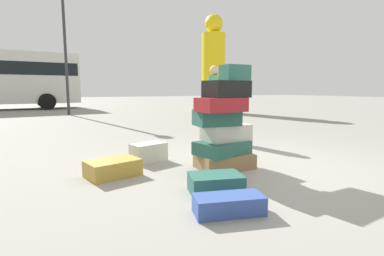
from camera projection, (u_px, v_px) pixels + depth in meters
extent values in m
plane|color=gray|center=(257.00, 167.00, 4.27)|extent=(80.00, 80.00, 0.00)
cube|color=olive|center=(224.00, 161.00, 4.23)|extent=(0.79, 0.55, 0.21)
cube|color=#26594C|center=(222.00, 148.00, 4.19)|extent=(0.83, 0.64, 0.19)
cube|color=beige|center=(226.00, 132.00, 4.26)|extent=(0.66, 0.46, 0.23)
cube|color=#26594C|center=(217.00, 118.00, 4.10)|extent=(0.64, 0.46, 0.21)
cube|color=maroon|center=(221.00, 105.00, 3.92)|extent=(0.64, 0.44, 0.19)
cube|color=black|center=(227.00, 89.00, 3.94)|extent=(0.61, 0.44, 0.23)
cube|color=#26594C|center=(235.00, 73.00, 4.37)|extent=(0.41, 0.28, 0.25)
cube|color=beige|center=(149.00, 152.00, 4.62)|extent=(0.60, 0.45, 0.29)
cube|color=#334F99|center=(229.00, 204.00, 2.68)|extent=(0.69, 0.44, 0.17)
cube|color=#B28C33|center=(113.00, 168.00, 3.84)|extent=(0.74, 0.58, 0.22)
cube|color=#26594C|center=(216.00, 183.00, 3.24)|extent=(0.66, 0.52, 0.20)
cylinder|color=#3F334C|center=(214.00, 121.00, 6.69)|extent=(0.12, 0.12, 0.81)
cylinder|color=#3F334C|center=(214.00, 123.00, 6.47)|extent=(0.12, 0.12, 0.81)
cylinder|color=#4C9959|center=(214.00, 90.00, 6.48)|extent=(0.30, 0.30, 0.63)
sphere|color=tan|center=(214.00, 70.00, 6.43)|extent=(0.22, 0.22, 0.22)
cylinder|color=yellow|center=(213.00, 73.00, 14.46)|extent=(1.15, 1.15, 3.84)
sphere|color=yellow|center=(214.00, 24.00, 14.14)|extent=(0.90, 0.90, 0.90)
cube|color=#4C4C4C|center=(213.00, 111.00, 14.71)|extent=(1.61, 1.61, 0.10)
cylinder|color=black|center=(44.00, 100.00, 18.22)|extent=(0.92, 0.32, 0.90)
cylinder|color=black|center=(47.00, 102.00, 16.09)|extent=(0.92, 0.32, 0.90)
cylinder|color=#333338|center=(66.00, 53.00, 12.59)|extent=(0.12, 0.12, 5.41)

